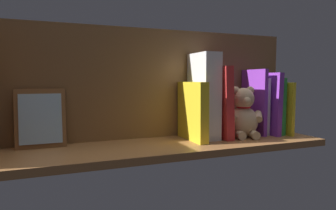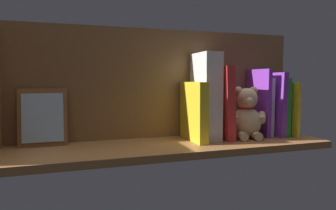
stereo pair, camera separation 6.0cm
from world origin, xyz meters
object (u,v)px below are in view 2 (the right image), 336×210
teddy_bear (246,115)px  dictionary_thick_white (206,96)px  book_0 (283,108)px  picture_frame_leaning (43,117)px

teddy_bear → dictionary_thick_white: dictionary_thick_white is taller
book_0 → dictionary_thick_white: bearing=-2.5°
book_0 → dictionary_thick_white: (30.47, -1.34, 4.94)cm
book_0 → teddy_bear: size_ratio=1.08×
picture_frame_leaning → book_0: bearing=175.8°
teddy_bear → book_0: bearing=-157.3°
dictionary_thick_white → picture_frame_leaning: (51.34, -4.69, -5.83)cm
book_0 → dictionary_thick_white: 30.90cm
book_0 → dictionary_thick_white: size_ratio=0.66×
book_0 → teddy_bear: 17.06cm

